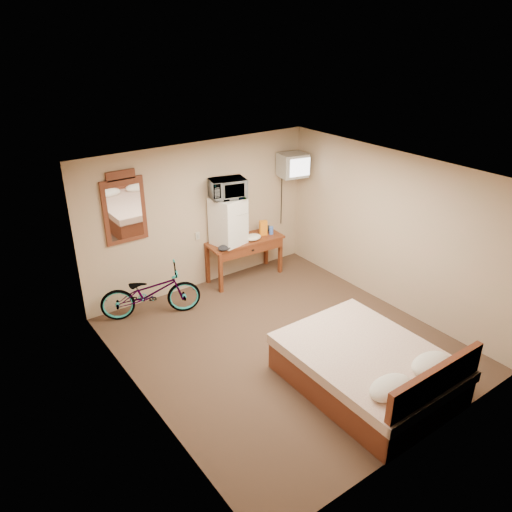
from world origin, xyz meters
The scene contains 13 objects.
room centered at (0.00, 0.00, 1.25)m, with size 4.60×4.64×2.50m.
desk centered at (0.71, 2.00, 0.63)m, with size 1.42×0.62×0.75m.
mini_fridge centered at (0.40, 2.06, 1.16)m, with size 0.59×0.57×0.81m.
microwave centered at (0.40, 2.06, 1.73)m, with size 0.58×0.40×0.32m, color white.
snack_bag centered at (1.09, 2.00, 0.88)m, with size 0.13×0.08×0.27m, color orange.
blue_cup centered at (1.23, 1.95, 0.82)m, with size 0.08×0.08×0.14m, color #416FDF.
cloth_cream centered at (0.81, 1.93, 0.80)m, with size 0.32×0.24×0.10m, color white.
cloth_dark_a centered at (0.18, 1.85, 0.79)m, with size 0.24×0.18×0.09m, color black.
cloth_dark_b centered at (1.25, 2.13, 0.80)m, with size 0.22×0.18×0.10m, color black.
crt_television centered at (1.75, 2.02, 1.92)m, with size 0.54×0.61×0.41m.
wall_mirror centered at (-1.30, 2.27, 1.68)m, with size 0.66×0.04×1.12m.
bicycle centered at (-1.20, 1.84, 0.40)m, with size 0.54×1.54×0.81m, color black.
bed centered at (0.26, -1.37, 0.29)m, with size 1.58×2.09×0.90m.
Camera 1 is at (-3.82, -4.59, 4.22)m, focal length 35.00 mm.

